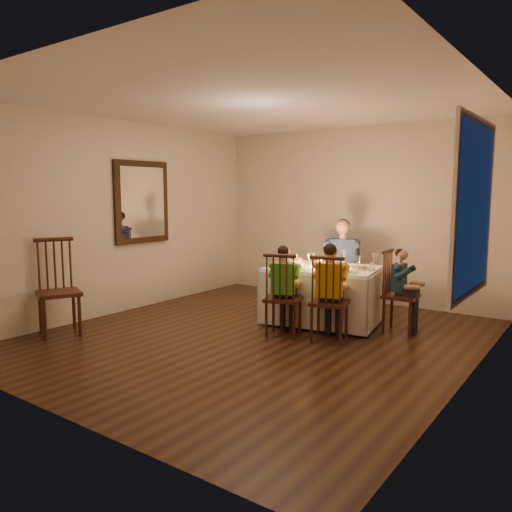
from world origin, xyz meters
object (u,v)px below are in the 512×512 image
Objects in this scene: chair_end at (400,332)px; chair_extra at (61,335)px; chair_near_left at (283,335)px; child_teal at (400,332)px; adult at (341,310)px; chair_near_right at (329,340)px; child_green at (283,335)px; serving_bowl at (296,260)px; chair_adult at (341,310)px; child_yellow at (329,340)px; dining_table at (323,283)px.

chair_end is 3.97m from chair_extra.
chair_near_left is 1.00× the size of chair_end.
adult is at bearing 56.29° from child_teal.
child_green reaches higher than chair_near_right.
serving_bowl is (-0.92, 0.80, 0.74)m from chair_near_right.
chair_adult and chair_near_left have the same top height.
child_teal is at bearing -137.11° from child_yellow.
chair_end is 0.98× the size of child_teal.
child_green is (-0.52, -0.13, 0.00)m from chair_near_right.
child_green is (2.10, 1.50, 0.00)m from chair_extra.
child_green reaches higher than chair_near_left.
chair_end is at bearing -48.53° from chair_adult.
child_yellow is (-0.52, -0.81, 0.00)m from chair_end.
chair_end is 1.22m from adult.
chair_end is 0.93× the size of child_green.
chair_extra is (-2.19, -2.27, -0.51)m from dining_table.
chair_near_right is 0.89× the size of child_yellow.
child_teal is at bearing -0.00° from chair_end.
chair_adult is 0.87× the size of chair_extra.
child_yellow reaches higher than chair_end.
chair_near_left is (-0.10, -0.77, -0.51)m from dining_table.
chair_adult is 1.00× the size of chair_near_right.
chair_adult is (-0.11, 0.76, -0.51)m from dining_table.
chair_end is (1.06, -0.60, 0.00)m from chair_adult.
serving_bowl is (-0.50, 0.15, 0.23)m from dining_table.
child_green is at bearing 127.65° from chair_end.
serving_bowl reaches higher than adult.
chair_near_right is 0.93× the size of child_green.
child_teal is (1.06, -0.60, 0.00)m from chair_adult.
chair_near_left is 0.93× the size of child_green.
child_yellow reaches higher than child_teal.
serving_bowl reaches higher than child_green.
chair_near_left is 0.76× the size of adult.
chair_near_left is at bearing -0.87° from child_yellow.
child_yellow reaches higher than chair_near_left.
dining_table is at bearing -100.66° from chair_adult.
chair_extra is 0.88× the size of adult.
serving_bowl is at bearing 86.13° from child_teal.
dining_table is 1.54× the size of child_teal.
chair_adult is at bearing 56.29° from child_teal.
chair_adult is 4.61× the size of serving_bowl.
chair_adult is 1.22m from child_teal.
chair_near_right is (0.43, -0.65, -0.51)m from dining_table.
chair_extra reaches higher than chair_near_right.
chair_end is at bearing 0.29° from serving_bowl.
chair_near_right is at bearing -66.75° from dining_table.
adult is 6.06× the size of serving_bowl.
child_teal is at bearing -156.59° from chair_near_left.
chair_extra reaches higher than child_green.
chair_near_right is 0.00m from child_yellow.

